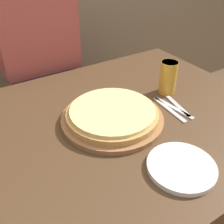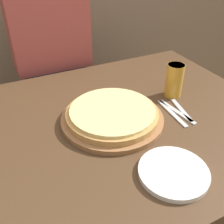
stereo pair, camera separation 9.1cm
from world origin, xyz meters
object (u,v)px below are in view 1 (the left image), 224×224
dinner_knife (174,108)px  spoon (178,106)px  fork (169,109)px  beer_glass (168,76)px  dinner_plate (181,167)px  diner_person (44,82)px  pizza_on_board (112,115)px

dinner_knife → spoon: size_ratio=1.18×
fork → spoon: bearing=0.0°
beer_glass → spoon: beer_glass is taller
dinner_knife → dinner_plate: bearing=-129.4°
spoon → diner_person: bearing=115.8°
beer_glass → fork: (-0.09, -0.12, -0.08)m
dinner_plate → dinner_knife: bearing=50.6°
pizza_on_board → spoon: 0.30m
dinner_knife → fork: bearing=180.0°
spoon → diner_person: (-0.35, 0.73, -0.11)m
pizza_on_board → spoon: bearing=-12.8°
beer_glass → dinner_knife: beer_glass is taller
pizza_on_board → dinner_plate: (0.05, -0.34, -0.02)m
beer_glass → dinner_knife: bearing=-118.6°
dinner_plate → diner_person: size_ratio=0.16×
beer_glass → diner_person: (-0.39, 0.61, -0.19)m
pizza_on_board → dinner_knife: pizza_on_board is taller
dinner_knife → spoon: (0.02, 0.00, 0.00)m
dinner_plate → spoon: size_ratio=1.25×
dinner_plate → diner_person: 1.02m
dinner_knife → diner_person: size_ratio=0.15×
fork → diner_person: bearing=112.5°
spoon → beer_glass: bearing=71.2°
dinner_knife → pizza_on_board: bearing=166.0°
fork → diner_person: 0.80m
dinner_plate → dinner_knife: 0.35m
fork → dinner_knife: same height
pizza_on_board → beer_glass: beer_glass is taller
spoon → diner_person: 0.82m
beer_glass → dinner_plate: size_ratio=0.69×
pizza_on_board → dinner_knife: bearing=-14.0°
beer_glass → dinner_plate: 0.49m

